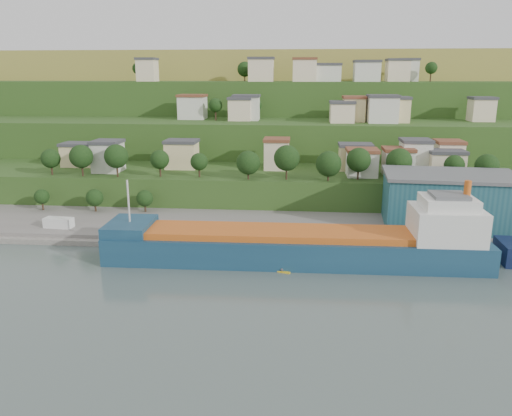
# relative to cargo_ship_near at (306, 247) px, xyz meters

# --- Properties ---
(ground) EXTENTS (500.00, 500.00, 0.00)m
(ground) POSITION_rel_cargo_ship_near_xyz_m (-7.46, -7.64, -3.19)
(ground) COLOR #44534F
(ground) RESTS_ON ground
(quay) EXTENTS (220.00, 26.00, 4.00)m
(quay) POSITION_rel_cargo_ship_near_xyz_m (12.54, 20.36, -3.19)
(quay) COLOR slate
(quay) RESTS_ON ground
(pebble_beach) EXTENTS (40.00, 18.00, 2.40)m
(pebble_beach) POSITION_rel_cargo_ship_near_xyz_m (-62.46, 14.36, -3.19)
(pebble_beach) COLOR slate
(pebble_beach) RESTS_ON ground
(hillside) EXTENTS (360.00, 210.86, 96.00)m
(hillside) POSITION_rel_cargo_ship_near_xyz_m (-7.43, 161.03, -3.11)
(hillside) COLOR #284719
(hillside) RESTS_ON ground
(cargo_ship_near) EXTENTS (77.93, 13.13, 20.00)m
(cargo_ship_near) POSITION_rel_cargo_ship_near_xyz_m (0.00, 0.00, 0.00)
(cargo_ship_near) COLOR #14324B
(cargo_ship_near) RESTS_ON ground
(warehouse) EXTENTS (32.47, 21.51, 12.80)m
(warehouse) POSITION_rel_cargo_ship_near_xyz_m (34.39, 22.92, 5.24)
(warehouse) COLOR #1E4F5C
(warehouse) RESTS_ON quay
(caravan) EXTENTS (7.02, 3.45, 3.17)m
(caravan) POSITION_rel_cargo_ship_near_xyz_m (-59.18, 12.63, -0.41)
(caravan) COLOR white
(caravan) RESTS_ON pebble_beach
(dinghy) EXTENTS (4.18, 2.40, 0.79)m
(dinghy) POSITION_rel_cargo_ship_near_xyz_m (-53.10, 13.91, -1.60)
(dinghy) COLOR silver
(dinghy) RESTS_ON pebble_beach
(kayak_orange) EXTENTS (3.00, 1.52, 0.75)m
(kayak_orange) POSITION_rel_cargo_ship_near_xyz_m (-29.13, -4.69, -2.97)
(kayak_orange) COLOR #E95714
(kayak_orange) RESTS_ON ground
(kayak_yellow) EXTENTS (3.43, 1.59, 0.85)m
(kayak_yellow) POSITION_rel_cargo_ship_near_xyz_m (-4.82, -6.11, -2.94)
(kayak_yellow) COLOR yellow
(kayak_yellow) RESTS_ON ground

